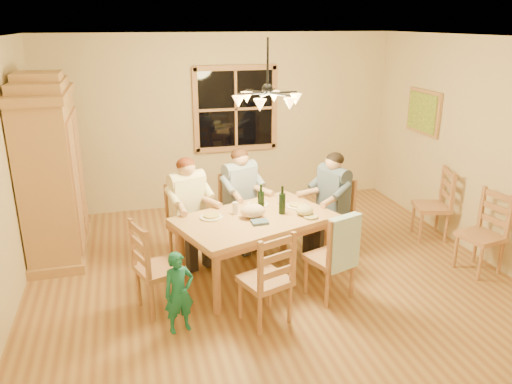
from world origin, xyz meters
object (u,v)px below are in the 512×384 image
object	(u,v)px
chair_near_right	(329,271)
adult_plaid_man	(241,186)
chair_far_left	(190,238)
chair_end_left	(160,282)
adult_slate_man	(332,191)
dining_table	(255,225)
adult_woman	(188,198)
chair_far_right	(241,225)
wine_bottle_a	(261,198)
chandelier	(267,98)
wine_bottle_b	(282,200)
chair_end_right	(330,230)
chair_near_left	(265,294)
child	(179,293)
armoire	(52,175)
chair_spare_back	(430,217)
chair_spare_front	(479,248)

from	to	relation	value
chair_near_right	adult_plaid_man	xyz separation A→B (m)	(-0.63, 1.48, 0.54)
chair_far_left	chair_end_left	world-z (taller)	same
adult_slate_man	chair_near_right	bearing A→B (deg)	136.74
dining_table	adult_woman	bearing A→B (deg)	137.51
chair_near_right	adult_plaid_man	size ratio (longest dim) A/B	1.13
chair_far_right	wine_bottle_a	distance (m)	0.96
chandelier	wine_bottle_b	xyz separation A→B (m)	(0.16, -0.07, -1.15)
chair_far_right	adult_woman	distance (m)	0.93
chair_far_left	chair_end_right	distance (m)	1.80
chair_far_right	chair_end_left	bearing A→B (deg)	27.98
chair_far_left	chair_far_right	bearing A→B (deg)	-180.00
chair_far_left	wine_bottle_a	xyz separation A→B (m)	(0.78, -0.48, 0.62)
adult_woman	chair_near_left	bearing A→B (deg)	90.00
adult_woman	child	size ratio (longest dim) A/B	1.06
armoire	chair_near_right	world-z (taller)	armoire
chair_far_left	chair_spare_back	size ratio (longest dim) A/B	1.00
chandelier	chair_spare_front	bearing A→B (deg)	-14.51
chair_near_right	chair_end_right	bearing A→B (deg)	46.74
chair_near_left	child	size ratio (longest dim) A/B	1.20
chandelier	chair_far_right	size ratio (longest dim) A/B	0.78
armoire	adult_slate_man	distance (m)	3.48
armoire	child	distance (m)	2.55
dining_table	adult_plaid_man	world-z (taller)	adult_plaid_man
wine_bottle_b	child	distance (m)	1.64
chair_spare_front	chair_spare_back	world-z (taller)	same
dining_table	chair_far_right	world-z (taller)	chair_far_right
adult_woman	child	world-z (taller)	adult_woman
chair_near_left	chair_end_right	size ratio (longest dim) A/B	1.00
chair_end_right	dining_table	bearing A→B (deg)	90.00
adult_woman	chair_spare_front	distance (m)	3.53
wine_bottle_a	adult_slate_man	bearing A→B (deg)	14.60
chair_far_left	child	distance (m)	1.50
dining_table	chair_end_left	xyz separation A→B (m)	(-1.12, -0.40, -0.35)
chair_near_left	chair_end_left	distance (m)	1.11
adult_slate_man	chair_spare_back	size ratio (longest dim) A/B	0.88
chair_far_right	chair_far_left	bearing A→B (deg)	0.00
chair_end_left	wine_bottle_a	xyz separation A→B (m)	(1.23, 0.53, 0.62)
adult_slate_man	chair_spare_front	xyz separation A→B (m)	(1.50, -0.94, -0.54)
adult_plaid_man	chair_near_left	bearing A→B (deg)	64.80
dining_table	chair_end_left	size ratio (longest dim) A/B	1.98
chandelier	wine_bottle_a	distance (m)	1.15
chair_spare_back	chair_near_left	bearing A→B (deg)	131.55
chair_end_right	adult_slate_man	world-z (taller)	adult_slate_man
chandelier	chair_spare_front	xyz separation A→B (m)	(2.45, -0.63, -1.77)
dining_table	wine_bottle_b	distance (m)	0.43
chair_end_left	wine_bottle_b	distance (m)	1.63
armoire	dining_table	bearing A→B (deg)	-29.10
adult_plaid_man	dining_table	bearing A→B (deg)	67.62
chair_near_right	adult_woman	world-z (taller)	adult_woman
chair_far_right	chair_spare_front	size ratio (longest dim) A/B	1.00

